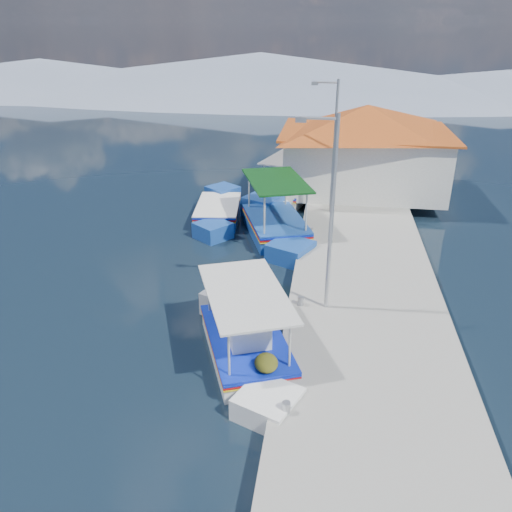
# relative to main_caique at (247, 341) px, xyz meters

# --- Properties ---
(ground) EXTENTS (160.00, 160.00, 0.00)m
(ground) POSITION_rel_main_caique_xyz_m (-2.43, 0.17, -0.44)
(ground) COLOR black
(ground) RESTS_ON ground
(quay) EXTENTS (5.00, 44.00, 0.50)m
(quay) POSITION_rel_main_caique_xyz_m (3.47, 6.17, -0.19)
(quay) COLOR gray
(quay) RESTS_ON ground
(bollards) EXTENTS (0.20, 17.20, 0.30)m
(bollards) POSITION_rel_main_caique_xyz_m (1.37, 5.42, 0.21)
(bollards) COLOR #A5A8AD
(bollards) RESTS_ON quay
(main_caique) EXTENTS (3.71, 6.50, 2.31)m
(main_caique) POSITION_rel_main_caique_xyz_m (0.00, 0.00, 0.00)
(main_caique) COLOR white
(main_caique) RESTS_ON ground
(caique_green_canopy) EXTENTS (3.88, 7.17, 2.84)m
(caique_green_canopy) POSITION_rel_main_caique_xyz_m (-0.17, 9.17, -0.02)
(caique_green_canopy) COLOR #1A479C
(caique_green_canopy) RESTS_ON ground
(caique_blue_hull) EXTENTS (2.43, 6.61, 1.18)m
(caique_blue_hull) POSITION_rel_main_caique_xyz_m (-3.15, 10.76, -0.12)
(caique_blue_hull) COLOR #1A479C
(caique_blue_hull) RESTS_ON ground
(caique_far) EXTENTS (3.39, 6.96, 2.53)m
(caique_far) POSITION_rel_main_caique_xyz_m (-0.01, 14.41, 0.03)
(caique_far) COLOR white
(caique_far) RESTS_ON ground
(harbor_building) EXTENTS (10.49, 10.49, 4.40)m
(harbor_building) POSITION_rel_main_caique_xyz_m (3.77, 15.17, 2.33)
(harbor_building) COLOR white
(harbor_building) RESTS_ON quay
(lamp_post_near) EXTENTS (1.21, 0.14, 6.00)m
(lamp_post_near) POSITION_rel_main_caique_xyz_m (2.08, 2.17, 3.41)
(lamp_post_near) COLOR #A5A8AD
(lamp_post_near) RESTS_ON quay
(lamp_post_far) EXTENTS (1.21, 0.14, 6.00)m
(lamp_post_far) POSITION_rel_main_caique_xyz_m (2.08, 11.17, 3.41)
(lamp_post_far) COLOR #A5A8AD
(lamp_post_far) RESTS_ON quay
(mountain_ridge) EXTENTS (171.40, 96.00, 5.50)m
(mountain_ridge) POSITION_rel_main_caique_xyz_m (4.11, 56.17, 1.60)
(mountain_ridge) COLOR gray
(mountain_ridge) RESTS_ON ground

